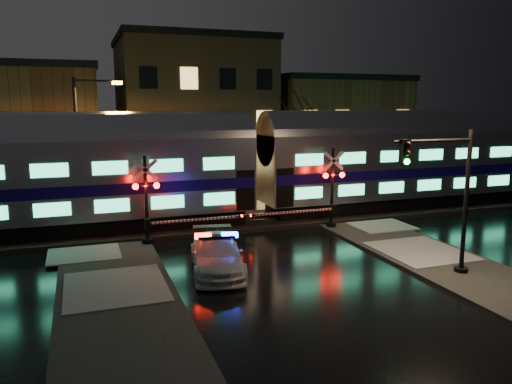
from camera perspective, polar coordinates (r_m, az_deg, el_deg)
ground at (r=22.80m, az=0.33°, el=-6.61°), size 120.00×120.00×0.00m
ballast at (r=27.36m, az=-3.24°, el=-3.52°), size 90.00×4.20×0.24m
sidewalk_left at (r=15.94m, az=-14.95°, el=-14.30°), size 4.00×20.00×0.12m
sidewalk_right at (r=21.15m, az=23.28°, el=-8.63°), size 4.00×20.00×0.12m
building_left at (r=42.94m, az=-27.16°, el=6.26°), size 14.00×10.00×9.00m
building_mid at (r=44.06m, az=-7.28°, el=8.98°), size 12.00×11.00×11.50m
building_right at (r=48.14m, az=8.31°, el=7.25°), size 12.00×10.00×8.50m
train at (r=27.27m, az=-0.02°, el=3.43°), size 51.00×3.12×5.92m
police_car at (r=19.81m, az=-4.52°, el=-7.12°), size 2.76×5.06×1.55m
crossing_signal_right at (r=26.25m, az=8.07°, el=-0.51°), size 6.02×0.67×4.27m
crossing_signal_left at (r=23.55m, az=-11.52°, el=-1.89°), size 5.95×0.66×4.21m
traffic_light at (r=19.85m, az=21.09°, el=-0.96°), size 3.62×0.67×5.60m
streetlight at (r=29.59m, az=-19.23°, el=5.76°), size 2.67×0.28×7.98m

